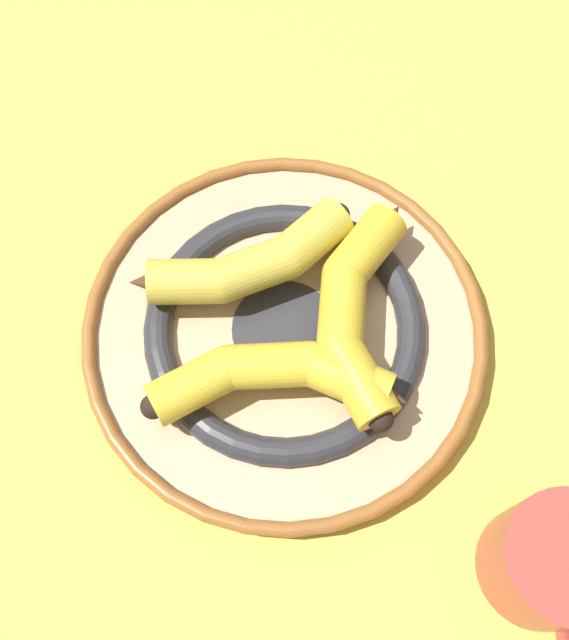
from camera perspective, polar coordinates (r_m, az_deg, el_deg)
ground_plane at (r=0.66m, az=-0.62°, el=-1.56°), size 2.80×2.80×0.00m
decorative_bowl at (r=0.64m, az=0.00°, el=-0.75°), size 0.35×0.35×0.03m
banana_a at (r=0.61m, az=5.41°, el=1.00°), size 0.13×0.19×0.04m
banana_b at (r=0.59m, az=-0.74°, el=-4.30°), size 0.20×0.11×0.04m
banana_c at (r=0.63m, az=-2.84°, el=4.28°), size 0.20×0.06×0.04m
coffee_mug at (r=0.60m, az=19.93°, el=-17.25°), size 0.09×0.14×0.09m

